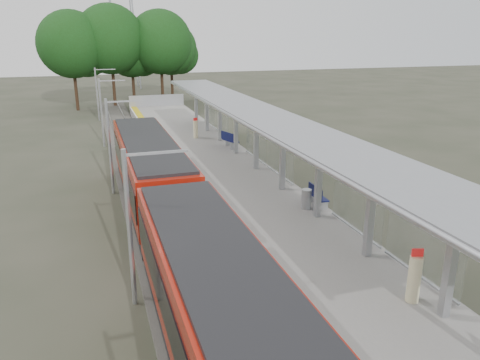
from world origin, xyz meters
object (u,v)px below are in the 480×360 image
object	(u,v)px
train	(174,219)
info_pillar_near	(414,279)
info_pillar_far	(196,129)
litter_bin	(306,199)
bench_far	(229,139)
bench_mid	(317,195)

from	to	relation	value
train	info_pillar_near	size ratio (longest dim) A/B	15.81
train	info_pillar_far	distance (m)	18.97
litter_bin	bench_far	bearing A→B (deg)	89.66
info_pillar_near	info_pillar_far	distance (m)	24.52
info_pillar_far	litter_bin	xyz separation A→B (m)	(1.51, -16.40, -0.21)
bench_far	litter_bin	size ratio (longest dim) A/B	1.77
bench_mid	info_pillar_near	bearing A→B (deg)	-95.22
bench_mid	info_pillar_far	distance (m)	16.34
train	litter_bin	bearing A→B (deg)	16.43
bench_mid	bench_far	size ratio (longest dim) A/B	0.87
train	bench_mid	world-z (taller)	train
info_pillar_far	bench_mid	bearing A→B (deg)	-90.25
train	bench_mid	distance (m)	7.44
bench_mid	bench_far	xyz separation A→B (m)	(-0.58, 12.49, 0.06)
train	bench_far	xyz separation A→B (m)	(6.54, 14.61, -0.48)
bench_far	info_pillar_far	size ratio (longest dim) A/B	1.05
bench_far	bench_mid	bearing A→B (deg)	-104.40
train	info_pillar_far	size ratio (longest dim) A/B	17.60
train	info_pillar_far	bearing A→B (deg)	74.87
train	bench_mid	bearing A→B (deg)	16.59
train	litter_bin	distance (m)	6.76
bench_mid	litter_bin	distance (m)	0.69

